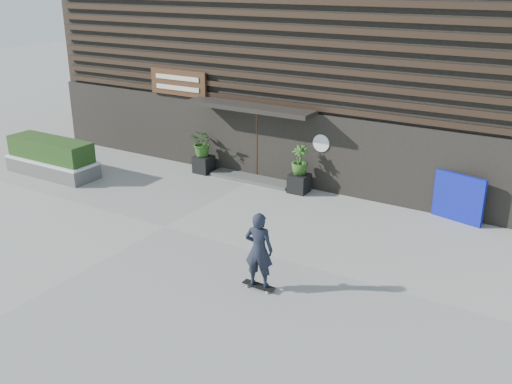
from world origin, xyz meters
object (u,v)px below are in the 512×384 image
Objects in this scene: planter_pot_left at (204,164)px; blue_tarp at (458,198)px; planter_pot_right at (299,183)px; skateboarder at (259,250)px; raised_bed at (53,167)px.

planter_pot_left is 0.40× the size of blue_tarp.
blue_tarp reaches higher than planter_pot_right.
blue_tarp is (4.89, 0.30, 0.39)m from planter_pot_right.
skateboarder is (-2.81, -6.22, 0.27)m from blue_tarp.
planter_pot_left is 3.80m from planter_pot_right.
blue_tarp reaches higher than planter_pot_left.
planter_pot_left is 0.33× the size of skateboarder.
planter_pot_right is 6.30m from skateboarder.
planter_pot_left reaches higher than raised_bed.
blue_tarp is (13.07, 3.24, 0.44)m from raised_bed.
blue_tarp is 0.81× the size of skateboarder.
planter_pot_left is at bearing 180.00° from planter_pot_right.
planter_pot_left is 8.70m from blue_tarp.
raised_bed is 13.47m from blue_tarp.
planter_pot_left is at bearing -164.64° from blue_tarp.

